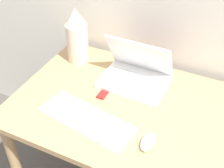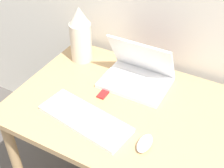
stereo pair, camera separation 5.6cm
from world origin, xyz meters
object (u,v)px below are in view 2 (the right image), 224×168
object	(u,v)px
mouse	(145,143)
keyboard	(85,119)
mp3_player	(103,95)
laptop	(138,73)
vase	(80,35)

from	to	relation	value
mouse	keyboard	bearing A→B (deg)	178.86
mouse	mp3_player	distance (m)	0.35
laptop	mouse	world-z (taller)	laptop
mp3_player	laptop	bearing A→B (deg)	60.51
keyboard	mouse	world-z (taller)	mouse
laptop	mouse	size ratio (longest dim) A/B	3.15
keyboard	vase	world-z (taller)	vase
keyboard	mp3_player	xyz separation A→B (m)	(-0.02, 0.18, -0.01)
keyboard	vase	distance (m)	0.50
keyboard	vase	size ratio (longest dim) A/B	1.44
mp3_player	mouse	bearing A→B (deg)	-31.82
laptop	mp3_player	size ratio (longest dim) A/B	5.61
keyboard	mouse	xyz separation A→B (m)	(0.28, -0.01, 0.00)
keyboard	vase	bearing A→B (deg)	124.46
keyboard	mouse	bearing A→B (deg)	-1.14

